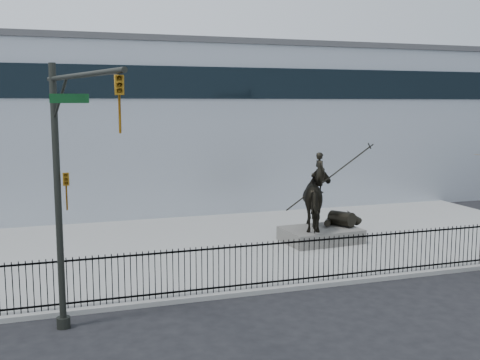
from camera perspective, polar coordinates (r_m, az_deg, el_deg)
name	(u,v)px	position (r m, az deg, el deg)	size (l,w,h in m)	color
ground	(305,302)	(17.54, 6.61, -12.19)	(120.00, 120.00, 0.00)	black
plaza	(235,245)	(23.77, -0.48, -6.57)	(30.00, 12.00, 0.15)	gray
building	(173,127)	(35.66, -6.84, 5.39)	(44.00, 14.00, 9.00)	silver
picket_fence	(289,262)	(18.35, 5.01, -8.30)	(22.10, 0.10, 1.50)	black
statue_plinth	(321,235)	(24.11, 8.20, -5.55)	(3.12, 2.15, 0.59)	#504E49
equestrian_statue	(323,200)	(23.84, 8.39, -1.97)	(4.00, 2.62, 3.39)	black
traffic_signal_left	(68,183)	(14.46, -17.09, -0.32)	(1.52, 4.84, 7.00)	black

